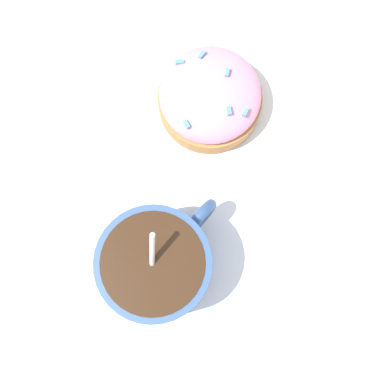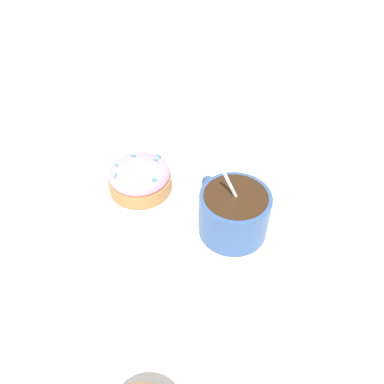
% 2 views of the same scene
% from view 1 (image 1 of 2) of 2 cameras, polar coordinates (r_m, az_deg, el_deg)
% --- Properties ---
extents(ground_plane, '(3.00, 3.00, 0.00)m').
position_cam_1_polar(ground_plane, '(0.47, -1.62, 0.96)').
color(ground_plane, silver).
extents(paper_napkin, '(0.34, 0.33, 0.00)m').
position_cam_1_polar(paper_napkin, '(0.47, -1.62, 0.99)').
color(paper_napkin, white).
rests_on(paper_napkin, ground_plane).
extents(coffee_cup, '(0.11, 0.09, 0.10)m').
position_cam_1_polar(coffee_cup, '(0.42, -3.43, -7.74)').
color(coffee_cup, '#335184').
rests_on(coffee_cup, paper_napkin).
extents(frosted_pastry, '(0.09, 0.09, 0.05)m').
position_cam_1_polar(frosted_pastry, '(0.46, 1.93, 10.07)').
color(frosted_pastry, '#B2753D').
rests_on(frosted_pastry, paper_napkin).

